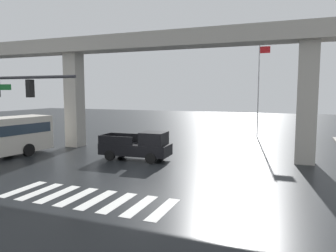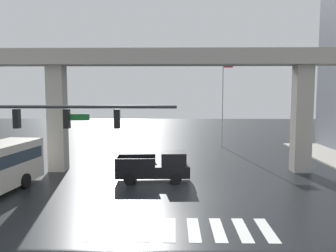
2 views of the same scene
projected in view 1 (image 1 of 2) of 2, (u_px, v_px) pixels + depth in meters
ground_plane at (142, 170)px, 20.23m from camera, size 120.00×120.00×0.00m
crosswalk_stripes at (87, 198)px, 14.89m from camera, size 8.25×2.80×0.01m
elevated_overpass at (175, 50)px, 24.90m from camera, size 52.55×2.23×9.53m
pickup_truck at (139, 146)px, 23.24m from camera, size 5.18×2.27×2.08m
flagpole at (259, 84)px, 34.47m from camera, size 1.16×0.12×9.85m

